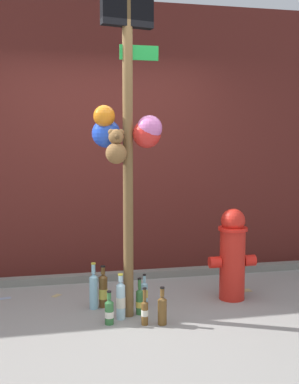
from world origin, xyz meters
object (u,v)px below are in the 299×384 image
(bottle_2, at_px, (144,293))
(bottle_7, at_px, (145,311))
(bottle_1, at_px, (140,301))
(bottle_5, at_px, (94,290))
(bottle_0, at_px, (162,309))
(bottle_4, at_px, (109,311))
(bottle_6, at_px, (121,300))
(bottle_3, at_px, (103,290))
(fire_hydrant, at_px, (232,254))
(memorial_post, at_px, (127,120))

(bottle_2, bearing_deg, bottle_7, -100.90)
(bottle_1, distance_m, bottle_5, 0.44)
(bottle_0, relative_size, bottle_1, 0.98)
(bottle_1, relative_size, bottle_7, 1.03)
(bottle_1, height_order, bottle_4, bottle_1)
(bottle_0, bearing_deg, bottle_6, 148.63)
(bottle_0, height_order, bottle_4, bottle_0)
(bottle_3, relative_size, bottle_6, 0.98)
(fire_hydrant, xyz_separation_m, bottle_5, (-1.33, 0.00, -0.27))
(bottle_4, xyz_separation_m, bottle_6, (0.11, 0.10, 0.06))
(bottle_1, height_order, bottle_2, bottle_1)
(memorial_post, relative_size, bottle_3, 7.24)
(bottle_3, bearing_deg, bottle_6, -70.33)
(memorial_post, height_order, bottle_5, memorial_post)
(memorial_post, distance_m, fire_hydrant, 1.65)
(bottle_1, relative_size, bottle_4, 1.15)
(fire_hydrant, height_order, bottle_6, fire_hydrant)
(bottle_2, bearing_deg, bottle_3, 173.76)
(memorial_post, height_order, bottle_4, memorial_post)
(fire_hydrant, distance_m, bottle_6, 1.19)
(bottle_4, distance_m, bottle_6, 0.16)
(bottle_0, height_order, bottle_6, bottle_6)
(bottle_3, height_order, bottle_4, bottle_3)
(bottle_0, relative_size, bottle_4, 1.13)
(bottle_0, xyz_separation_m, bottle_3, (-0.43, 0.51, 0.03))
(memorial_post, bearing_deg, bottle_6, -136.40)
(memorial_post, relative_size, bottle_7, 8.88)
(bottle_6, height_order, bottle_7, bottle_6)
(bottle_1, distance_m, bottle_2, 0.22)
(bottle_2, bearing_deg, fire_hydrant, 0.67)
(bottle_3, relative_size, bottle_5, 0.91)
(bottle_3, bearing_deg, bottle_2, -6.24)
(bottle_1, relative_size, bottle_5, 0.77)
(bottle_4, height_order, bottle_6, bottle_6)
(bottle_2, height_order, bottle_5, bottle_5)
(bottle_0, distance_m, bottle_1, 0.30)
(bottle_2, relative_size, bottle_7, 0.94)
(bottle_1, distance_m, bottle_6, 0.20)
(bottle_3, xyz_separation_m, bottle_5, (-0.09, -0.03, 0.02))
(bottle_1, relative_size, bottle_2, 1.10)
(memorial_post, height_order, fire_hydrant, memorial_post)
(fire_hydrant, distance_m, bottle_5, 1.36)
(bottle_3, xyz_separation_m, bottle_6, (0.11, -0.32, 0.01))
(fire_hydrant, height_order, bottle_4, fire_hydrant)
(memorial_post, distance_m, bottle_7, 1.60)
(fire_hydrant, relative_size, bottle_4, 3.10)
(memorial_post, relative_size, bottle_0, 8.77)
(bottle_6, bearing_deg, memorial_post, 43.60)
(memorial_post, xyz_separation_m, bottle_6, (-0.07, -0.07, -1.53))
(bottle_7, bearing_deg, fire_hydrant, 26.02)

